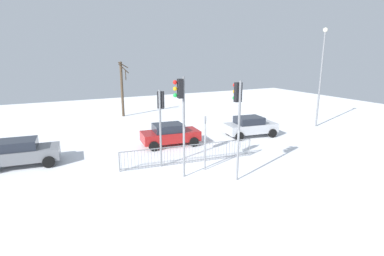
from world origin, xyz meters
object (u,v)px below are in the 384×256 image
object	(u,v)px
street_lamp	(322,69)
car_grey_near	(21,152)
traffic_light_foreground_left	(181,105)
car_silver_trailing	(250,126)
car_red_far	(170,134)
direction_sign_post	(206,140)
traffic_light_mid_left	(161,111)
bare_tree_left	(122,88)
traffic_light_foreground_right	(238,108)

from	to	relation	value
street_lamp	car_grey_near	bearing A→B (deg)	178.82
traffic_light_foreground_left	car_silver_trailing	size ratio (longest dim) A/B	1.25
car_red_far	car_silver_trailing	size ratio (longest dim) A/B	0.99
direction_sign_post	car_silver_trailing	xyz separation A→B (m)	(6.19, 4.48, -0.87)
traffic_light_foreground_left	street_lamp	distance (m)	15.55
traffic_light_foreground_left	car_silver_trailing	bearing A→B (deg)	-53.34
traffic_light_foreground_left	traffic_light_mid_left	world-z (taller)	traffic_light_foreground_left
car_red_far	bare_tree_left	world-z (taller)	bare_tree_left
direction_sign_post	bare_tree_left	world-z (taller)	bare_tree_left
traffic_light_foreground_right	car_grey_near	distance (m)	11.94
traffic_light_mid_left	car_red_far	xyz separation A→B (m)	(1.82, 3.32, -2.31)
traffic_light_foreground_left	street_lamp	world-z (taller)	street_lamp
direction_sign_post	car_red_far	bearing A→B (deg)	109.72
car_red_far	traffic_light_mid_left	bearing A→B (deg)	-113.17
car_silver_trailing	car_grey_near	size ratio (longest dim) A/B	1.01
traffic_light_mid_left	street_lamp	bearing A→B (deg)	51.49
car_grey_near	street_lamp	distance (m)	22.28
direction_sign_post	car_grey_near	xyz separation A→B (m)	(-8.75, 5.05, -0.87)
direction_sign_post	street_lamp	xyz separation A→B (m)	(13.16, 4.60, 3.14)
traffic_light_mid_left	bare_tree_left	size ratio (longest dim) A/B	0.80
traffic_light_foreground_right	bare_tree_left	distance (m)	17.71
car_red_far	car_grey_near	distance (m)	8.73
direction_sign_post	traffic_light_foreground_left	bearing A→B (deg)	-149.94
car_silver_trailing	bare_tree_left	world-z (taller)	bare_tree_left
traffic_light_foreground_right	car_red_far	xyz separation A→B (m)	(-0.75, 6.64, -2.76)
traffic_light_foreground_right	car_silver_trailing	world-z (taller)	traffic_light_foreground_right
traffic_light_foreground_left	bare_tree_left	world-z (taller)	bare_tree_left
traffic_light_foreground_left	car_grey_near	xyz separation A→B (m)	(-7.19, 5.34, -2.86)
car_red_far	bare_tree_left	bearing A→B (deg)	97.62
traffic_light_mid_left	street_lamp	distance (m)	15.39
traffic_light_mid_left	bare_tree_left	world-z (taller)	bare_tree_left
street_lamp	direction_sign_post	bearing A→B (deg)	-160.73
traffic_light_foreground_left	bare_tree_left	distance (m)	16.34
direction_sign_post	street_lamp	size ratio (longest dim) A/B	0.37
traffic_light_mid_left	car_grey_near	bearing A→B (deg)	-165.80
car_grey_near	street_lamp	world-z (taller)	street_lamp
car_red_far	bare_tree_left	distance (m)	11.20
traffic_light_mid_left	street_lamp	size ratio (longest dim) A/B	0.53
traffic_light_mid_left	car_grey_near	distance (m)	8.03
car_red_far	car_silver_trailing	xyz separation A→B (m)	(6.21, -0.49, 0.00)
traffic_light_mid_left	car_red_far	bearing A→B (deg)	101.60
car_silver_trailing	street_lamp	size ratio (longest dim) A/B	0.50
traffic_light_mid_left	bare_tree_left	distance (m)	14.41
car_grey_near	bare_tree_left	world-z (taller)	bare_tree_left
car_red_far	car_silver_trailing	world-z (taller)	same
traffic_light_foreground_right	street_lamp	distance (m)	13.98
car_grey_near	traffic_light_mid_left	bearing A→B (deg)	-20.72
traffic_light_foreground_left	bare_tree_left	size ratio (longest dim) A/B	0.95
traffic_light_foreground_right	car_red_far	bearing A→B (deg)	94.64
direction_sign_post	bare_tree_left	bearing A→B (deg)	110.93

